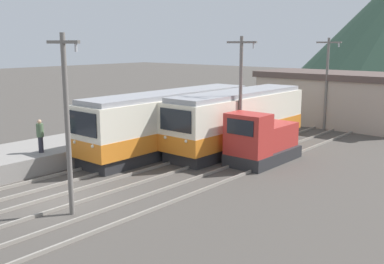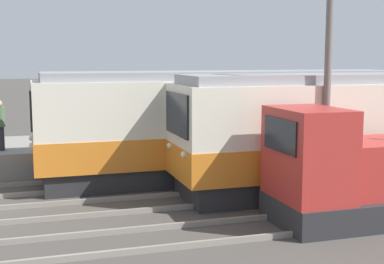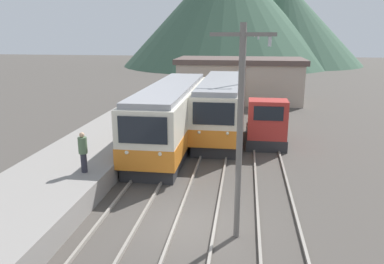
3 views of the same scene
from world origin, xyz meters
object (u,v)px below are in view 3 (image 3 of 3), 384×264
at_px(catenary_mast_near, 240,128).
at_px(catenary_mast_mid, 243,81).
at_px(commuter_train_left, 172,118).
at_px(shunting_locomotive, 266,124).
at_px(person_on_platform, 83,151).
at_px(catenary_mast_far, 245,65).
at_px(commuter_train_center, 221,109).

xyz_separation_m(catenary_mast_near, catenary_mast_mid, (0.00, 11.76, 0.00)).
xyz_separation_m(commuter_train_left, catenary_mast_mid, (4.31, 1.33, 2.14)).
xyz_separation_m(commuter_train_left, shunting_locomotive, (5.80, 1.32, -0.54)).
bearing_deg(person_on_platform, shunting_locomotive, 47.86).
relative_size(catenary_mast_near, catenary_mast_far, 1.00).
distance_m(commuter_train_center, shunting_locomotive, 3.64).
relative_size(commuter_train_left, commuter_train_center, 1.12).
bearing_deg(catenary_mast_near, person_on_platform, 157.71).
bearing_deg(catenary_mast_mid, catenary_mast_near, -90.00).
relative_size(commuter_train_left, catenary_mast_far, 1.88).
height_order(shunting_locomotive, catenary_mast_near, catenary_mast_near).
height_order(commuter_train_center, catenary_mast_mid, catenary_mast_mid).
xyz_separation_m(commuter_train_center, catenary_mast_near, (1.51, -13.73, 2.15)).
relative_size(catenary_mast_far, person_on_platform, 3.99).
distance_m(catenary_mast_mid, person_on_platform, 11.38).
relative_size(commuter_train_left, shunting_locomotive, 2.74).
bearing_deg(catenary_mast_mid, person_on_platform, -126.42).
xyz_separation_m(catenary_mast_mid, catenary_mast_far, (0.00, 11.76, 0.00)).
distance_m(commuter_train_left, catenary_mast_near, 11.48).
xyz_separation_m(catenary_mast_near, person_on_platform, (-6.66, 2.73, -1.94)).
bearing_deg(commuter_train_left, commuter_train_center, 49.71).
relative_size(catenary_mast_near, catenary_mast_mid, 1.00).
bearing_deg(commuter_train_left, shunting_locomotive, 12.80).
bearing_deg(commuter_train_left, catenary_mast_mid, 17.21).
bearing_deg(catenary_mast_mid, shunting_locomotive, -0.65).
distance_m(catenary_mast_near, catenary_mast_far, 23.51).
distance_m(commuter_train_left, commuter_train_center, 4.33).
relative_size(commuter_train_center, catenary_mast_near, 1.68).
height_order(shunting_locomotive, person_on_platform, shunting_locomotive).
relative_size(commuter_train_center, catenary_mast_far, 1.68).
bearing_deg(shunting_locomotive, catenary_mast_near, -97.24).
bearing_deg(catenary_mast_far, commuter_train_left, -108.21).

